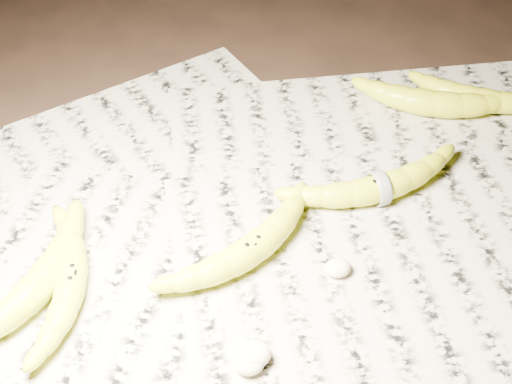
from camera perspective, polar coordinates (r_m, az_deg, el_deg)
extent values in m
plane|color=black|center=(0.91, 0.14, -2.04)|extent=(3.00, 3.00, 0.00)
cube|color=#ACA693|center=(0.89, 1.45, -3.08)|extent=(0.90, 0.70, 0.01)
torus|color=white|center=(0.92, 9.82, 0.46)|extent=(0.01, 0.05, 0.05)
ellipsoid|color=#F5E4BE|center=(0.76, -0.30, -12.73)|extent=(0.04, 0.03, 0.02)
ellipsoid|color=#F5E4BE|center=(0.76, -0.54, -13.44)|extent=(0.03, 0.03, 0.02)
ellipsoid|color=#F5E4BE|center=(0.84, 6.56, -5.88)|extent=(0.03, 0.03, 0.02)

